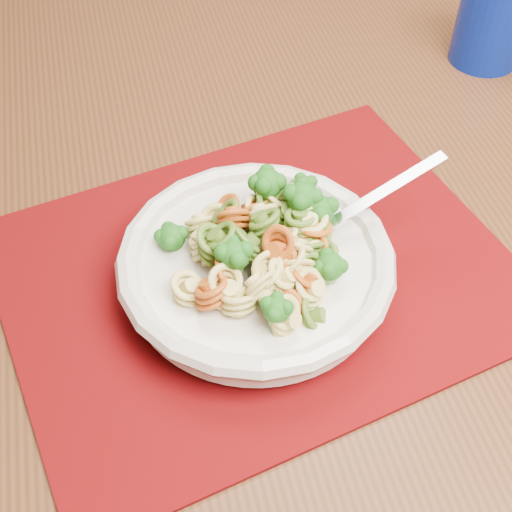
{
  "coord_description": "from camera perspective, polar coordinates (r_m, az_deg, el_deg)",
  "views": [
    {
      "loc": [
        -0.33,
        -0.3,
        1.18
      ],
      "look_at": [
        -0.31,
        0.09,
        0.75
      ],
      "focal_mm": 50.0,
      "sensor_mm": 36.0,
      "label": 1
    }
  ],
  "objects": [
    {
      "name": "pasta_bowl",
      "position": [
        0.59,
        0.0,
        -0.78
      ],
      "size": [
        0.23,
        0.23,
        0.04
      ],
      "color": "beige",
      "rests_on": "placemat"
    },
    {
      "name": "fork",
      "position": [
        0.59,
        4.03,
        1.38
      ],
      "size": [
        0.18,
        0.09,
        0.08
      ],
      "primitive_type": null,
      "rotation": [
        0.0,
        -0.35,
        0.38
      ],
      "color": "silver",
      "rests_on": "pasta_bowl"
    },
    {
      "name": "pasta_broccoli_heap",
      "position": [
        0.58,
        0.0,
        0.4
      ],
      "size": [
        0.2,
        0.2,
        0.06
      ],
      "primitive_type": null,
      "color": "#E5D271",
      "rests_on": "pasta_bowl"
    },
    {
      "name": "dining_table",
      "position": [
        0.79,
        -2.5,
        2.29
      ],
      "size": [
        1.62,
        1.21,
        0.7
      ],
      "rotation": [
        0.0,
        0.0,
        0.19
      ],
      "color": "#512917",
      "rests_on": "ground"
    },
    {
      "name": "placemat",
      "position": [
        0.63,
        0.19,
        -1.4
      ],
      "size": [
        0.53,
        0.48,
        0.0
      ],
      "primitive_type": "cube",
      "rotation": [
        0.0,
        0.0,
        0.4
      ],
      "color": "#580403",
      "rests_on": "dining_table"
    },
    {
      "name": "tumbler",
      "position": [
        0.9,
        18.36,
        17.43
      ],
      "size": [
        0.08,
        0.08,
        0.1
      ],
      "primitive_type": "cylinder",
      "color": "navy",
      "rests_on": "dining_table"
    }
  ]
}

